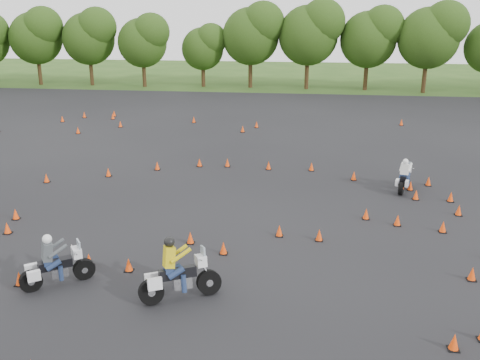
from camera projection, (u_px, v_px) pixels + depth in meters
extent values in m
plane|color=#2D5119|center=(227.00, 241.00, 20.65)|extent=(140.00, 140.00, 0.00)
plane|color=black|center=(245.00, 191.00, 26.30)|extent=(62.00, 62.00, 0.00)
cone|color=#FF460A|center=(311.00, 167.00, 29.41)|extent=(0.26, 0.26, 0.45)
cone|color=#FF460A|center=(114.00, 114.00, 43.89)|extent=(0.26, 0.26, 0.45)
cone|color=#FF460A|center=(62.00, 119.00, 41.80)|extent=(0.26, 0.26, 0.45)
cone|color=#FF460A|center=(46.00, 178.00, 27.46)|extent=(0.26, 0.26, 0.45)
cone|color=#FF460A|center=(454.00, 342.00, 14.07)|extent=(0.26, 0.26, 0.45)
cone|color=#FF460A|center=(257.00, 125.00, 39.84)|extent=(0.26, 0.26, 0.45)
cone|color=#FF460A|center=(354.00, 176.00, 27.82)|extent=(0.26, 0.26, 0.45)
cone|color=#FF460A|center=(227.00, 163.00, 30.15)|extent=(0.26, 0.26, 0.45)
cone|color=#FF460A|center=(428.00, 181.00, 26.96)|extent=(0.26, 0.26, 0.45)
cone|color=#FF460A|center=(223.00, 248.00, 19.52)|extent=(0.26, 0.26, 0.45)
cone|color=#FF460A|center=(443.00, 227.00, 21.41)|extent=(0.26, 0.26, 0.45)
cone|color=#FF460A|center=(366.00, 214.00, 22.73)|extent=(0.26, 0.26, 0.45)
cone|color=#FF460A|center=(279.00, 231.00, 21.03)|extent=(0.26, 0.26, 0.45)
cone|color=#FF460A|center=(194.00, 120.00, 41.51)|extent=(0.26, 0.26, 0.45)
cone|color=#FF460A|center=(319.00, 235.00, 20.64)|extent=(0.26, 0.26, 0.45)
cone|color=#FF460A|center=(398.00, 220.00, 22.06)|extent=(0.26, 0.26, 0.45)
cone|color=#FF460A|center=(472.00, 274.00, 17.65)|extent=(0.26, 0.26, 0.45)
cone|color=#FF460A|center=(120.00, 124.00, 39.97)|extent=(0.26, 0.26, 0.45)
cone|color=#FF460A|center=(269.00, 166.00, 29.62)|extent=(0.26, 0.26, 0.45)
cone|color=#FF460A|center=(113.00, 116.00, 42.78)|extent=(0.26, 0.26, 0.45)
cone|color=#FF460A|center=(451.00, 197.00, 24.76)|extent=(0.26, 0.26, 0.45)
cone|color=#FF460A|center=(243.00, 129.00, 38.38)|extent=(0.26, 0.26, 0.45)
cone|color=#FF460A|center=(19.00, 279.00, 17.34)|extent=(0.26, 0.26, 0.45)
cone|color=#FF460A|center=(89.00, 260.00, 18.61)|extent=(0.26, 0.26, 0.45)
cone|color=#FF460A|center=(401.00, 122.00, 40.56)|extent=(0.26, 0.26, 0.45)
cone|color=#FF460A|center=(200.00, 163.00, 30.19)|extent=(0.26, 0.26, 0.45)
cone|color=#FF460A|center=(416.00, 195.00, 25.01)|extent=(0.26, 0.26, 0.45)
cone|color=#FF460A|center=(129.00, 265.00, 18.26)|extent=(0.26, 0.26, 0.45)
cone|color=#FF460A|center=(78.00, 130.00, 37.97)|extent=(0.26, 0.26, 0.45)
cone|color=#FF460A|center=(7.00, 228.00, 21.29)|extent=(0.26, 0.26, 0.45)
cone|color=#FF460A|center=(459.00, 210.00, 23.13)|extent=(0.26, 0.26, 0.45)
cone|color=#FF460A|center=(157.00, 166.00, 29.55)|extent=(0.26, 0.26, 0.45)
cone|color=#FF460A|center=(16.00, 214.00, 22.71)|extent=(0.26, 0.26, 0.45)
cone|color=#FF460A|center=(108.00, 172.00, 28.41)|extent=(0.26, 0.26, 0.45)
cone|color=#FF460A|center=(84.00, 115.00, 43.37)|extent=(0.26, 0.26, 0.45)
cone|color=#FF460A|center=(190.00, 238.00, 20.39)|extent=(0.26, 0.26, 0.45)
cone|color=#FF460A|center=(410.00, 186.00, 26.28)|extent=(0.26, 0.26, 0.45)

